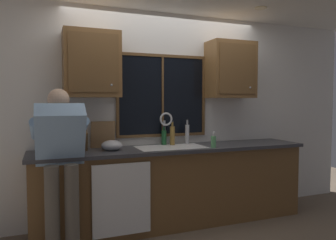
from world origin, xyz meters
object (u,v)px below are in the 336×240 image
Objects in this scene: knife_block at (81,141)px; mixing_bowl at (112,145)px; person_standing at (61,153)px; bottle_tall_clear at (172,135)px; soap_dispenser at (213,141)px; bottle_amber_small at (164,137)px; cutting_board at (103,135)px; bottle_green_glass at (187,134)px.

knife_block reaches higher than mixing_bowl.
person_standing is 5.35× the size of bottle_tall_clear.
soap_dispenser is 0.52m from bottle_tall_clear.
person_standing is 6.73× the size of bottle_amber_small.
cutting_board is 0.24m from mixing_bowl.
bottle_tall_clear is 0.11m from bottle_amber_small.
cutting_board is (0.25, 0.14, 0.04)m from knife_block.
person_standing is 5.03× the size of cutting_board.
bottle_tall_clear is at bearing -28.18° from bottle_amber_small.
bottle_tall_clear is (0.84, -0.05, -0.03)m from cutting_board.
bottle_green_glass reaches higher than bottle_tall_clear.
cutting_board is at bearing 178.58° from bottle_green_glass.
mixing_bowl is 1.24× the size of soap_dispenser.
person_standing is 1.63m from bottle_green_glass.
cutting_board is 0.84m from bottle_tall_clear.
mixing_bowl is at bearing 31.49° from person_standing.
bottle_green_glass is 0.21m from bottle_tall_clear.
soap_dispenser is (1.20, -0.43, -0.08)m from cutting_board.
cutting_board is at bearing 106.45° from mixing_bowl.
bottle_amber_small is at bearing 151.82° from bottle_tall_clear.
bottle_green_glass is 0.31m from bottle_amber_small.
cutting_board is at bearing 28.44° from knife_block.
knife_block is 1.09× the size of bottle_tall_clear.
bottle_amber_small is at bearing 137.42° from soap_dispenser.
soap_dispenser is at bearing -42.58° from bottle_amber_small.
mixing_bowl is at bearing -12.15° from knife_block.
bottle_green_glass is at bearing -1.42° from cutting_board.
bottle_green_glass is at bearing 110.94° from soap_dispenser.
cutting_board reaches higher than bottle_tall_clear.
cutting_board is 1.05m from bottle_green_glass.
knife_block is at bearing -175.09° from bottle_green_glass.
bottle_green_glass is at bearing 4.91° from knife_block.
person_standing is at bearing -176.03° from soap_dispenser.
cutting_board reaches higher than soap_dispenser.
person_standing is at bearing -159.79° from bottle_tall_clear.
mixing_bowl is 1.01m from bottle_green_glass.
soap_dispenser is 0.63× the size of bottle_tall_clear.
bottle_amber_small is (1.00, 0.13, -0.01)m from knife_block.
person_standing is 0.47m from knife_block.
bottle_amber_small is at bearing 23.51° from person_standing.
bottle_amber_small reaches higher than soap_dispenser.
bottle_green_glass is (1.05, -0.03, -0.02)m from cutting_board.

